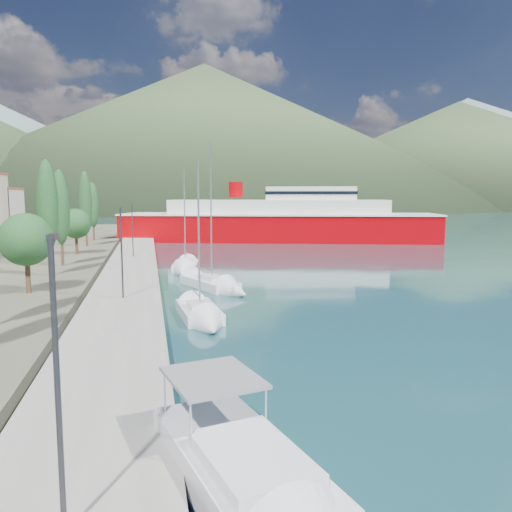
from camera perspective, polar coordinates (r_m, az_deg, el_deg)
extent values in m
plane|color=#184148|center=(139.76, -9.20, 3.61)|extent=(1400.00, 1400.00, 0.00)
cube|color=gray|center=(45.97, -14.27, -2.38)|extent=(5.00, 88.00, 0.80)
cone|color=slate|center=(709.59, -5.14, 13.45)|extent=(760.00, 760.00, 180.00)
cone|color=slate|center=(754.99, 22.81, 11.03)|extent=(640.00, 640.00, 140.00)
cone|color=#374B2C|center=(424.96, -5.85, 13.52)|extent=(480.00, 480.00, 115.00)
cone|color=#374B2C|center=(481.96, 21.98, 10.78)|extent=(420.00, 420.00, 90.00)
cylinder|color=#47301E|center=(39.20, -24.61, -2.18)|extent=(0.36, 0.36, 2.35)
sphere|color=#204A23|center=(38.90, -24.80, 1.72)|extent=(3.76, 3.76, 3.76)
cylinder|color=#47301E|center=(47.28, -22.46, -0.72)|extent=(0.30, 0.30, 2.21)
ellipsoid|color=#204A23|center=(46.93, -22.74, 5.37)|extent=(1.80, 1.80, 7.84)
cylinder|color=#47301E|center=(53.56, -21.25, 0.10)|extent=(0.30, 0.30, 2.10)
ellipsoid|color=#204A23|center=(53.25, -21.47, 5.20)|extent=(1.80, 1.80, 7.44)
cylinder|color=#47301E|center=(63.59, -19.82, 1.21)|extent=(0.36, 0.36, 2.24)
sphere|color=#204A23|center=(63.41, -19.91, 3.50)|extent=(3.58, 3.58, 3.58)
cylinder|color=#47301E|center=(73.57, -18.78, 1.98)|extent=(0.30, 0.30, 2.28)
ellipsoid|color=#204A23|center=(73.35, -18.94, 6.02)|extent=(1.80, 1.80, 8.09)
cylinder|color=#47301E|center=(83.04, -18.03, 2.42)|extent=(0.30, 0.30, 1.99)
ellipsoid|color=#204A23|center=(82.85, -18.15, 5.54)|extent=(1.80, 1.80, 7.07)
cylinder|color=#2D2D33|center=(10.78, -21.72, -14.20)|extent=(0.12, 0.12, 6.00)
cube|color=#2D2D33|center=(10.37, -22.22, 2.01)|extent=(0.15, 0.50, 0.12)
cylinder|color=#2D2D33|center=(34.44, -15.10, 0.28)|extent=(0.12, 0.12, 6.00)
cube|color=#2D2D33|center=(34.49, -15.23, 5.28)|extent=(0.15, 0.50, 0.12)
cylinder|color=#2D2D33|center=(58.02, -13.93, 2.88)|extent=(0.12, 0.12, 6.00)
cube|color=#2D2D33|center=(58.15, -14.01, 5.84)|extent=(0.15, 0.50, 0.12)
cube|color=#0F2134|center=(14.01, -1.97, -26.18)|extent=(3.77, 6.70, 0.71)
cube|color=silver|center=(13.59, -1.99, -23.31)|extent=(4.10, 7.07, 1.11)
cube|color=#0F2134|center=(13.85, -1.98, -25.12)|extent=(4.17, 7.16, 0.22)
cube|color=silver|center=(12.59, -0.41, -22.20)|extent=(2.80, 3.64, 0.41)
cube|color=slate|center=(14.31, -4.96, -13.65)|extent=(2.89, 3.22, 0.10)
cube|color=silver|center=(31.93, -6.55, -6.52)|extent=(2.65, 5.60, 0.87)
cube|color=silver|center=(31.45, -6.45, -5.63)|extent=(1.50, 2.28, 0.34)
cylinder|color=silver|center=(30.80, -6.56, 2.48)|extent=(0.12, 0.12, 9.19)
cone|color=silver|center=(28.61, -5.31, -8.08)|extent=(2.42, 2.71, 2.23)
cube|color=silver|center=(42.15, -5.36, -3.22)|extent=(4.64, 6.96, 0.92)
cube|color=silver|center=(41.67, -5.08, -2.48)|extent=(2.29, 2.96, 0.36)
cylinder|color=silver|center=(41.14, -5.16, 5.10)|extent=(0.12, 0.12, 11.30)
cone|color=silver|center=(38.58, -2.36, -4.13)|extent=(3.33, 3.72, 2.36)
cube|color=silver|center=(52.60, -8.03, -1.25)|extent=(3.26, 5.91, 0.96)
cube|color=silver|center=(52.14, -8.07, -0.61)|extent=(1.79, 2.44, 0.37)
cylinder|color=silver|center=(51.75, -8.15, 4.50)|extent=(0.12, 0.12, 9.61)
cone|color=silver|center=(49.06, -8.34, -1.83)|extent=(2.82, 2.95, 2.46)
cube|color=#9E0006|center=(85.87, 2.54, 3.08)|extent=(53.79, 25.55, 5.10)
cube|color=silver|center=(85.74, 2.55, 4.78)|extent=(54.24, 25.97, 0.27)
cube|color=silver|center=(85.71, 2.55, 5.52)|extent=(37.55, 19.10, 2.73)
cube|color=silver|center=(85.68, 6.24, 7.13)|extent=(16.12, 10.72, 2.19)
cylinder|color=#9E0006|center=(86.24, -2.33, 7.58)|extent=(2.37, 2.37, 2.55)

